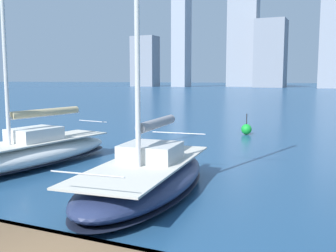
% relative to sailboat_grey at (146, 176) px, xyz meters
% --- Properties ---
extents(sailboat_grey, '(3.78, 8.27, 11.49)m').
position_rel_sailboat_grey_xyz_m(sailboat_grey, '(0.00, 0.00, 0.00)').
color(sailboat_grey, navy).
rests_on(sailboat_grey, ground).
extents(sailboat_tan, '(3.58, 9.73, 12.58)m').
position_rel_sailboat_grey_xyz_m(sailboat_tan, '(6.39, -1.28, 0.04)').
color(sailboat_tan, white).
rests_on(sailboat_tan, ground).
extents(channel_buoy, '(0.70, 0.70, 1.40)m').
position_rel_sailboat_grey_xyz_m(channel_buoy, '(0.17, -14.93, -0.27)').
color(channel_buoy, green).
rests_on(channel_buoy, ground).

